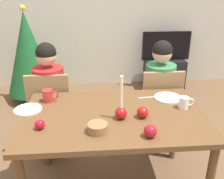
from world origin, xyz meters
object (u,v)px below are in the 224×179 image
Objects in this scene: dining_table at (114,123)px; tv_stand at (164,73)px; chair_right at (159,104)px; plate_left at (28,109)px; candle_centerpiece at (121,110)px; apple_near_candle at (150,131)px; apple_by_right_mug at (40,124)px; mug_left at (48,96)px; christmas_tree at (28,53)px; person_left_child at (51,102)px; mug_right at (184,103)px; chair_left at (51,108)px; person_right_child at (159,98)px; bowl_walnuts at (98,128)px; tv at (166,46)px; plate_right at (168,98)px; apple_by_left_plate at (143,112)px.

tv_stand is at bearing 65.31° from dining_table.
chair_right reaches higher than plate_left.
candle_centerpiece is (0.04, -0.07, 0.15)m from dining_table.
candle_centerpiece reaches higher than apple_near_candle.
apple_near_candle is at bearing -12.06° from apple_by_right_mug.
mug_left is at bearing -162.33° from chair_right.
apple_by_right_mug is at bearing -75.73° from christmas_tree.
person_left_child reaches higher than mug_right.
person_right_child reaches higher than chair_left.
bowl_walnuts is 1.97× the size of apple_by_right_mug.
tv is (1.64, 1.66, 0.14)m from person_left_child.
apple_by_left_plate is at bearing -132.22° from plate_right.
tv reaches higher than tv_stand.
dining_table is 0.83m from person_right_child.
dining_table is 19.96× the size of apple_by_right_mug.
chair_left reaches higher than plate_left.
apple_by_right_mug is (-1.10, -0.23, -0.01)m from mug_right.
christmas_tree is (-1.59, 1.33, 0.22)m from chair_right.
bowl_walnuts is (-1.19, -2.54, 0.07)m from tv.
christmas_tree reaches higher than mug_right.
mug_left reaches higher than apple_by_right_mug.
chair_left is 6.73× the size of mug_left.
chair_left is at bearing 133.83° from dining_table.
person_left_child is 8.48× the size of bowl_walnuts.
christmas_tree is 15.95× the size of apple_near_candle.
candle_centerpiece is at bearing 9.66° from apple_by_right_mug.
apple_near_candle is at bearing -107.91° from tv.
mug_right is at bearing 13.75° from candle_centerpiece.
plate_left is at bearing 165.07° from candle_centerpiece.
mug_right is (1.24, -0.06, 0.04)m from plate_left.
mug_left is (-1.59, -2.03, 0.56)m from tv_stand.
dining_table is 0.41m from apple_near_candle.
dining_table is at bearing -9.96° from plate_left.
person_left_child and person_right_child have the same top height.
person_left_child is 1.83× the size of tv_stand.
bowl_walnuts is at bearing -51.81° from mug_left.
mug_left is 0.82m from apple_by_left_plate.
person_left_child is 0.98m from candle_centerpiece.
tv_stand is 2.19m from plate_right.
tv is 11.26× the size of apple_by_right_mug.
chair_left is at bearing 154.33° from mug_right.
candle_centerpiece is (-0.48, -0.71, 0.25)m from person_right_child.
person_right_child reaches higher than plate_right.
candle_centerpiece is (1.11, -2.01, 0.09)m from christmas_tree.
plate_right is 1.97× the size of mug_right.
chair_right is 4.15× the size of plate_left.
bowl_walnuts is (-0.66, -0.88, 0.21)m from person_right_child.
dining_table is 4.13× the size of candle_centerpiece.
plate_left is at bearing 116.68° from apple_by_right_mug.
person_right_child is (1.11, 0.00, 0.00)m from person_left_child.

